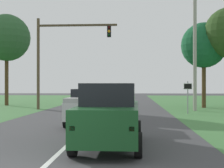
# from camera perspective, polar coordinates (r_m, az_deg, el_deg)

# --- Properties ---
(ground_plane) EXTENTS (120.00, 120.00, 0.00)m
(ground_plane) POSITION_cam_1_polar(r_m,az_deg,el_deg) (18.30, -3.41, -6.56)
(ground_plane) COLOR #424244
(red_suv_near) EXTENTS (2.13, 4.96, 2.09)m
(red_suv_near) POSITION_cam_1_polar(r_m,az_deg,el_deg) (10.98, -0.39, -5.17)
(red_suv_near) COLOR #194C23
(red_suv_near) RESTS_ON ground_plane
(pickup_truck_lead) EXTENTS (2.24, 5.57, 1.83)m
(pickup_truck_lead) POSITION_cam_1_polar(r_m,az_deg,el_deg) (17.25, -3.57, -3.77)
(pickup_truck_lead) COLOR silver
(pickup_truck_lead) RESTS_ON ground_plane
(traffic_light) EXTENTS (6.69, 0.40, 7.56)m
(traffic_light) POSITION_cam_1_polar(r_m,az_deg,el_deg) (27.88, -9.21, 5.83)
(traffic_light) COLOR brown
(traffic_light) RESTS_ON ground_plane
(keep_moving_sign) EXTENTS (0.60, 0.09, 2.29)m
(keep_moving_sign) POSITION_cam_1_polar(r_m,az_deg,el_deg) (23.90, 12.92, -1.51)
(keep_moving_sign) COLOR gray
(keep_moving_sign) RESTS_ON ground_plane
(utility_pole_right) EXTENTS (0.28, 0.28, 10.46)m
(utility_pole_right) POSITION_cam_1_polar(r_m,az_deg,el_deg) (27.02, 14.08, 6.64)
(utility_pole_right) COLOR #9E998E
(utility_pole_right) RESTS_ON ground_plane
(extra_tree_1) EXTENTS (4.02, 4.02, 7.58)m
(extra_tree_1) POSITION_cam_1_polar(r_m,az_deg,el_deg) (30.72, 15.53, 6.40)
(extra_tree_1) COLOR #4C351E
(extra_tree_1) RESTS_ON ground_plane
(extra_tree_2) EXTENTS (4.63, 4.63, 9.03)m
(extra_tree_2) POSITION_cam_1_polar(r_m,az_deg,el_deg) (34.66, -17.69, 7.57)
(extra_tree_2) COLOR #4C351E
(extra_tree_2) RESTS_ON ground_plane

